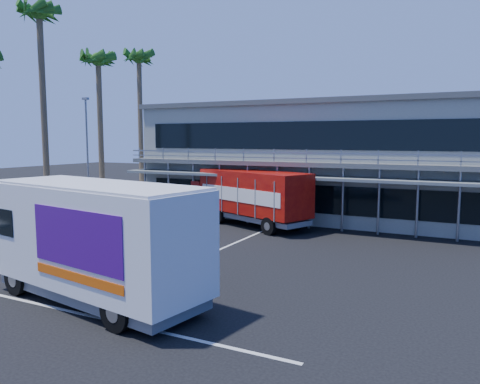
% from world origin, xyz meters
% --- Properties ---
extents(ground, '(120.00, 120.00, 0.00)m').
position_xyz_m(ground, '(0.00, 0.00, 0.00)').
color(ground, black).
rests_on(ground, ground).
extents(building, '(22.40, 12.00, 7.30)m').
position_xyz_m(building, '(3.00, 14.94, 3.66)').
color(building, gray).
rests_on(building, ground).
extents(curb_strip, '(3.00, 32.00, 0.16)m').
position_xyz_m(curb_strip, '(-15.00, 6.00, 0.08)').
color(curb_strip, '#A5A399').
rests_on(curb_strip, ground).
extents(palm_d, '(2.80, 2.80, 14.75)m').
position_xyz_m(palm_d, '(-15.20, 8.00, 12.80)').
color(palm_d, brown).
rests_on(palm_d, ground).
extents(palm_e, '(2.80, 2.80, 12.25)m').
position_xyz_m(palm_e, '(-14.70, 13.00, 10.57)').
color(palm_e, brown).
rests_on(palm_e, ground).
extents(palm_f, '(2.80, 2.80, 13.25)m').
position_xyz_m(palm_f, '(-15.10, 18.50, 11.47)').
color(palm_f, brown).
rests_on(palm_f, ground).
extents(light_pole_far, '(0.50, 0.25, 8.09)m').
position_xyz_m(light_pole_far, '(-14.20, 11.00, 4.50)').
color(light_pole_far, gray).
rests_on(light_pole_far, ground).
extents(red_truck, '(9.56, 5.71, 3.19)m').
position_xyz_m(red_truck, '(0.32, 8.76, 1.75)').
color(red_truck, maroon).
rests_on(red_truck, ground).
extents(white_van, '(7.87, 3.78, 3.69)m').
position_xyz_m(white_van, '(1.99, -5.00, 1.96)').
color(white_van, white).
rests_on(white_van, ground).
extents(parked_car_c, '(5.60, 2.73, 1.53)m').
position_xyz_m(parked_car_c, '(-9.50, 0.80, 0.77)').
color(parked_car_c, white).
rests_on(parked_car_c, ground).
extents(parked_car_d, '(5.50, 3.37, 1.49)m').
position_xyz_m(parked_car_d, '(-9.50, 4.00, 0.74)').
color(parked_car_d, '#272C34').
rests_on(parked_car_d, ground).
extents(parked_car_e, '(4.04, 1.72, 1.36)m').
position_xyz_m(parked_car_e, '(-9.50, 10.80, 0.68)').
color(parked_car_e, slate).
rests_on(parked_car_e, ground).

